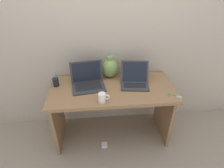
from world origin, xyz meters
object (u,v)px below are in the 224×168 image
at_px(pen_cup, 56,82).
at_px(scissors, 172,95).
at_px(laptop_right, 135,79).
at_px(power_brick, 104,145).
at_px(green_vase, 110,68).
at_px(laptop_left, 88,80).
at_px(coffee_mug, 102,98).

relative_size(pen_cup, scissors, 1.22).
bearing_deg(laptop_right, power_brick, -145.99).
bearing_deg(green_vase, pen_cup, -166.06).
xyz_separation_m(pen_cup, scissors, (1.22, -0.30, -0.05)).
height_order(laptop_left, scissors, laptop_left).
xyz_separation_m(green_vase, scissors, (0.60, -0.45, -0.11)).
bearing_deg(pen_cup, laptop_right, -2.10).
distance_m(laptop_left, pen_cup, 0.35).
distance_m(laptop_left, green_vase, 0.32).
xyz_separation_m(green_vase, coffee_mug, (-0.12, -0.49, -0.07)).
relative_size(green_vase, pen_cup, 1.49).
height_order(coffee_mug, power_brick, coffee_mug).
relative_size(laptop_right, power_brick, 4.76).
distance_m(green_vase, power_brick, 0.94).
xyz_separation_m(coffee_mug, pen_cup, (-0.50, 0.34, -0.00)).
height_order(laptop_left, laptop_right, laptop_left).
distance_m(green_vase, coffee_mug, 0.51).
height_order(laptop_left, green_vase, same).
height_order(pen_cup, power_brick, pen_cup).
bearing_deg(laptop_left, coffee_mug, -65.38).
xyz_separation_m(laptop_right, coffee_mug, (-0.38, -0.30, -0.01)).
bearing_deg(scissors, power_brick, 178.88).
distance_m(scissors, power_brick, 1.01).
bearing_deg(power_brick, pen_cup, 150.71).
xyz_separation_m(laptop_right, power_brick, (-0.37, -0.25, -0.78)).
distance_m(laptop_left, laptop_right, 0.52).
bearing_deg(laptop_right, scissors, -37.60).
bearing_deg(scissors, laptop_left, 162.08).
xyz_separation_m(laptop_left, pen_cup, (-0.35, 0.02, -0.02)).
height_order(laptop_right, scissors, laptop_right).
relative_size(coffee_mug, pen_cup, 0.64).
height_order(green_vase, power_brick, green_vase).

